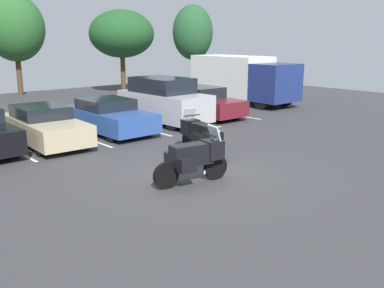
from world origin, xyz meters
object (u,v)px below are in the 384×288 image
at_px(motorcycle_second, 200,134).
at_px(car_maroon, 202,102).
at_px(motorcycle_touring, 195,157).
at_px(car_champagne, 44,126).
at_px(box_truck, 242,78).
at_px(car_blue, 109,116).
at_px(car_silver, 164,101).

relative_size(motorcycle_second, car_maroon, 0.48).
height_order(motorcycle_touring, motorcycle_second, motorcycle_touring).
relative_size(motorcycle_touring, car_champagne, 0.47).
distance_m(car_champagne, box_truck, 13.02).
height_order(car_champagne, box_truck, box_truck).
bearing_deg(box_truck, car_champagne, -170.32).
bearing_deg(car_blue, motorcycle_touring, -103.13).
bearing_deg(motorcycle_touring, motorcycle_second, 44.67).
height_order(motorcycle_touring, box_truck, box_truck).
height_order(car_champagne, car_maroon, car_maroon).
relative_size(motorcycle_touring, motorcycle_second, 1.01).
xyz_separation_m(car_blue, car_silver, (2.89, 0.14, 0.33)).
relative_size(car_blue, car_maroon, 1.00).
xyz_separation_m(car_silver, box_truck, (7.22, 1.91, 0.47)).
height_order(motorcycle_touring, car_maroon, motorcycle_touring).
bearing_deg(motorcycle_touring, box_truck, 37.37).
xyz_separation_m(car_maroon, box_truck, (4.89, 1.91, 0.76)).
relative_size(car_champagne, box_truck, 0.66).
xyz_separation_m(car_blue, box_truck, (10.11, 2.05, 0.80)).
distance_m(motorcycle_touring, motorcycle_second, 2.79).
relative_size(car_champagne, car_silver, 1.01).
height_order(motorcycle_second, car_blue, motorcycle_second).
distance_m(car_blue, car_silver, 2.91).
distance_m(car_champagne, car_maroon, 7.93).
relative_size(motorcycle_second, car_champagne, 0.47).
distance_m(motorcycle_touring, car_champagne, 6.85).
distance_m(motorcycle_touring, car_blue, 7.08).
xyz_separation_m(motorcycle_second, car_blue, (-0.37, 4.94, -0.04)).
bearing_deg(car_silver, motorcycle_touring, -122.59).
height_order(car_silver, car_maroon, car_silver).
bearing_deg(motorcycle_second, car_blue, 94.30).
bearing_deg(motorcycle_second, car_maroon, 46.34).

